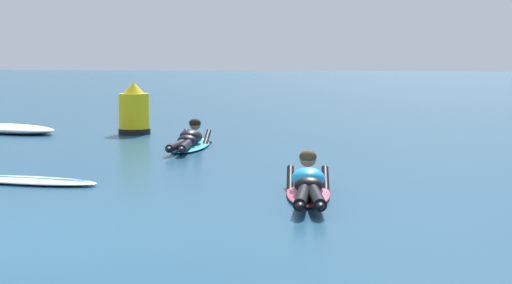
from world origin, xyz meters
TOP-DOWN VIEW (x-y plane):
  - ground_plane at (0.00, 10.00)m, footprint 120.00×120.00m
  - surfer_near at (2.54, 2.38)m, footprint 0.76×2.53m
  - surfer_far at (-0.13, 6.89)m, footprint 0.75×2.54m
  - drifting_surfboard at (-1.22, 2.75)m, footprint 2.05×0.80m
  - whitewater_mid_left at (-4.67, 8.97)m, footprint 2.58×1.70m
  - channel_marker_buoy at (-1.95, 9.18)m, footprint 0.67×0.67m

SIDE VIEW (x-z plane):
  - ground_plane at x=0.00m, z-range 0.00..0.00m
  - drifting_surfboard at x=-1.22m, z-range -0.05..0.11m
  - whitewater_mid_left at x=-4.67m, z-range -0.01..0.18m
  - surfer_far at x=-0.13m, z-range -0.13..0.40m
  - surfer_near at x=2.54m, z-range -0.12..0.41m
  - channel_marker_buoy at x=-1.95m, z-range -0.11..0.99m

